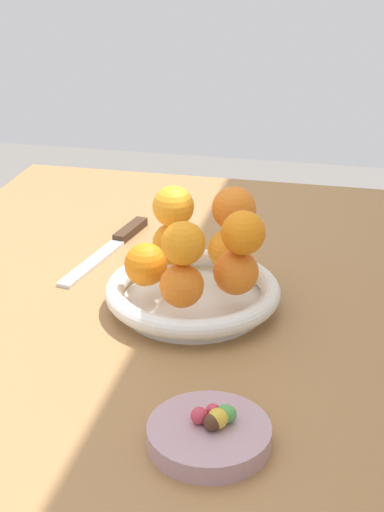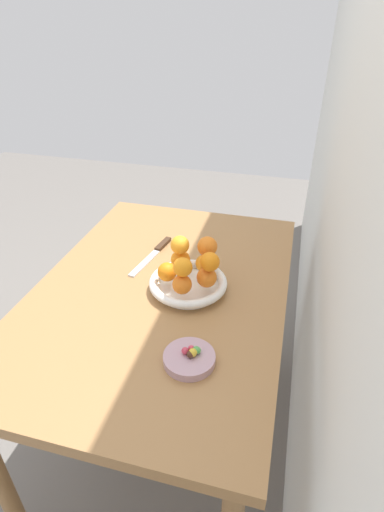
{
  "view_description": "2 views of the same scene",
  "coord_description": "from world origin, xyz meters",
  "px_view_note": "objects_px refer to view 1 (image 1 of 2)",
  "views": [
    {
      "loc": [
        0.91,
        0.29,
        1.25
      ],
      "look_at": [
        -0.04,
        0.08,
        0.8
      ],
      "focal_mm": 55.0,
      "sensor_mm": 36.0,
      "label": 1
    },
    {
      "loc": [
        0.93,
        0.35,
        1.48
      ],
      "look_at": [
        -0.02,
        0.09,
        0.85
      ],
      "focal_mm": 28.0,
      "sensor_mm": 36.0,
      "label": 2
    }
  ],
  "objects_px": {
    "candy_ball_0": "(228,414)",
    "knife": "(113,245)",
    "candy_ball_3": "(213,411)",
    "orange_3": "(182,286)",
    "orange_4": "(236,272)",
    "orange_8": "(234,209)",
    "orange_6": "(183,243)",
    "dining_table": "(134,359)",
    "candy_ball_1": "(199,416)",
    "fruit_bowl": "(193,294)",
    "orange_7": "(243,233)",
    "orange_0": "(228,249)",
    "candy_ball_2": "(225,413)",
    "orange_1": "(174,244)",
    "candy_dish": "(209,435)",
    "orange_2": "(146,265)",
    "orange_5": "(173,206)",
    "candy_ball_4": "(212,422)",
    "candy_ball_5": "(218,418)"
  },
  "relations": [
    {
      "from": "orange_2",
      "to": "orange_8",
      "type": "bearing_deg",
      "value": 128.02
    },
    {
      "from": "orange_0",
      "to": "candy_ball_4",
      "type": "height_order",
      "value": "orange_0"
    },
    {
      "from": "candy_ball_4",
      "to": "orange_5",
      "type": "bearing_deg",
      "value": -159.86
    },
    {
      "from": "orange_5",
      "to": "orange_7",
      "type": "height_order",
      "value": "orange_5"
    },
    {
      "from": "candy_ball_0",
      "to": "orange_8",
      "type": "bearing_deg",
      "value": -170.93
    },
    {
      "from": "orange_2",
      "to": "orange_8",
      "type": "relative_size",
      "value": 0.95
    },
    {
      "from": "candy_dish",
      "to": "orange_0",
      "type": "height_order",
      "value": "orange_0"
    },
    {
      "from": "orange_1",
      "to": "candy_dish",
      "type": "bearing_deg",
      "value": 19.53
    },
    {
      "from": "dining_table",
      "to": "orange_5",
      "type": "height_order",
      "value": "orange_5"
    },
    {
      "from": "orange_8",
      "to": "knife",
      "type": "relative_size",
      "value": 0.23
    },
    {
      "from": "candy_ball_2",
      "to": "orange_4",
      "type": "bearing_deg",
      "value": -172.54
    },
    {
      "from": "orange_0",
      "to": "orange_8",
      "type": "distance_m",
      "value": 0.06
    },
    {
      "from": "orange_3",
      "to": "knife",
      "type": "height_order",
      "value": "orange_3"
    },
    {
      "from": "fruit_bowl",
      "to": "candy_ball_2",
      "type": "relative_size",
      "value": 12.56
    },
    {
      "from": "candy_ball_3",
      "to": "orange_3",
      "type": "bearing_deg",
      "value": -158.11
    },
    {
      "from": "orange_1",
      "to": "orange_7",
      "type": "relative_size",
      "value": 1.08
    },
    {
      "from": "orange_2",
      "to": "orange_5",
      "type": "bearing_deg",
      "value": 160.11
    },
    {
      "from": "orange_1",
      "to": "orange_3",
      "type": "height_order",
      "value": "orange_1"
    },
    {
      "from": "candy_ball_4",
      "to": "candy_ball_0",
      "type": "bearing_deg",
      "value": 142.92
    },
    {
      "from": "orange_4",
      "to": "orange_8",
      "type": "xyz_separation_m",
      "value": [
        -0.08,
        -0.02,
        0.06
      ]
    },
    {
      "from": "dining_table",
      "to": "orange_1",
      "type": "height_order",
      "value": "orange_1"
    },
    {
      "from": "orange_5",
      "to": "candy_ball_4",
      "type": "distance_m",
      "value": 0.36
    },
    {
      "from": "fruit_bowl",
      "to": "orange_7",
      "type": "distance_m",
      "value": 0.13
    },
    {
      "from": "candy_ball_3",
      "to": "knife",
      "type": "relative_size",
      "value": 0.06
    },
    {
      "from": "orange_3",
      "to": "candy_ball_3",
      "type": "distance_m",
      "value": 0.21
    },
    {
      "from": "orange_0",
      "to": "candy_ball_2",
      "type": "height_order",
      "value": "orange_0"
    },
    {
      "from": "orange_0",
      "to": "candy_dish",
      "type": "bearing_deg",
      "value": 7.16
    },
    {
      "from": "fruit_bowl",
      "to": "candy_ball_3",
      "type": "bearing_deg",
      "value": 16.84
    },
    {
      "from": "candy_dish",
      "to": "candy_ball_0",
      "type": "bearing_deg",
      "value": 126.13
    },
    {
      "from": "dining_table",
      "to": "candy_ball_1",
      "type": "relative_size",
      "value": 61.27
    },
    {
      "from": "orange_0",
      "to": "orange_3",
      "type": "distance_m",
      "value": 0.13
    },
    {
      "from": "fruit_bowl",
      "to": "candy_ball_3",
      "type": "height_order",
      "value": "fruit_bowl"
    },
    {
      "from": "orange_2",
      "to": "candy_ball_4",
      "type": "relative_size",
      "value": 3.14
    },
    {
      "from": "fruit_bowl",
      "to": "orange_3",
      "type": "height_order",
      "value": "orange_3"
    },
    {
      "from": "candy_ball_3",
      "to": "candy_ball_4",
      "type": "distance_m",
      "value": 0.02
    },
    {
      "from": "fruit_bowl",
      "to": "orange_7",
      "type": "xyz_separation_m",
      "value": [
        0.02,
        0.07,
        0.11
      ]
    },
    {
      "from": "orange_6",
      "to": "candy_ball_3",
      "type": "xyz_separation_m",
      "value": [
        0.2,
        0.08,
        -0.09
      ]
    },
    {
      "from": "orange_5",
      "to": "candy_ball_5",
      "type": "bearing_deg",
      "value": 21.13
    },
    {
      "from": "orange_8",
      "to": "knife",
      "type": "bearing_deg",
      "value": -117.23
    },
    {
      "from": "orange_4",
      "to": "knife",
      "type": "distance_m",
      "value": 0.3
    },
    {
      "from": "orange_3",
      "to": "dining_table",
      "type": "bearing_deg",
      "value": -125.53
    },
    {
      "from": "orange_8",
      "to": "candy_ball_2",
      "type": "distance_m",
      "value": 0.35
    },
    {
      "from": "orange_6",
      "to": "candy_ball_3",
      "type": "bearing_deg",
      "value": 21.13
    },
    {
      "from": "candy_ball_0",
      "to": "knife",
      "type": "bearing_deg",
      "value": -148.91
    },
    {
      "from": "candy_ball_0",
      "to": "orange_6",
      "type": "bearing_deg",
      "value": -155.43
    },
    {
      "from": "orange_1",
      "to": "orange_7",
      "type": "bearing_deg",
      "value": 55.67
    },
    {
      "from": "orange_3",
      "to": "orange_4",
      "type": "distance_m",
      "value": 0.08
    },
    {
      "from": "dining_table",
      "to": "orange_7",
      "type": "xyz_separation_m",
      "value": [
        0.02,
        0.15,
        0.22
      ]
    },
    {
      "from": "candy_ball_0",
      "to": "knife",
      "type": "height_order",
      "value": "candy_ball_0"
    },
    {
      "from": "dining_table",
      "to": "orange_7",
      "type": "height_order",
      "value": "orange_7"
    }
  ]
}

